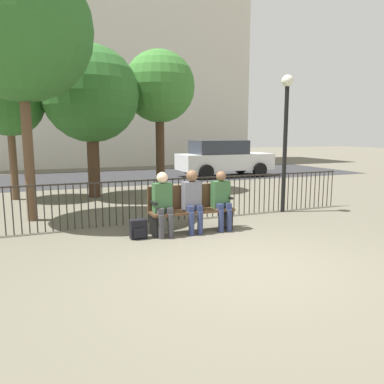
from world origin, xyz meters
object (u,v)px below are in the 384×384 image
(seated_person_2, at_px, (221,197))
(tree_0, at_px, (91,95))
(park_bench, at_px, (190,207))
(tree_3, at_px, (159,88))
(tree_1, at_px, (9,102))
(parked_car_0, at_px, (223,158))
(tree_2, at_px, (20,29))
(seated_person_0, at_px, (163,201))
(seated_person_1, at_px, (192,198))
(lamp_post, at_px, (286,121))
(backpack, at_px, (138,229))

(seated_person_2, bearing_deg, tree_0, 109.93)
(park_bench, bearing_deg, tree_0, 103.83)
(tree_0, height_order, tree_3, tree_3)
(seated_person_2, relative_size, tree_1, 0.31)
(park_bench, height_order, tree_3, tree_3)
(park_bench, relative_size, parked_car_0, 0.40)
(tree_0, height_order, tree_2, tree_2)
(tree_1, relative_size, tree_2, 0.68)
(seated_person_2, bearing_deg, tree_1, 126.76)
(tree_1, distance_m, tree_3, 4.51)
(seated_person_0, distance_m, seated_person_2, 1.22)
(seated_person_1, bearing_deg, tree_0, 103.37)
(park_bench, bearing_deg, seated_person_2, -11.86)
(tree_0, relative_size, lamp_post, 1.36)
(park_bench, bearing_deg, tree_2, 143.07)
(tree_0, relative_size, tree_3, 0.98)
(seated_person_0, relative_size, seated_person_2, 1.02)
(tree_3, xyz_separation_m, lamp_post, (1.77, -4.46, -1.19))
(tree_2, bearing_deg, parked_car_0, 38.02)
(seated_person_1, relative_size, tree_2, 0.22)
(tree_1, xyz_separation_m, tree_3, (4.47, 0.06, 0.60))
(park_bench, distance_m, tree_3, 6.16)
(parked_car_0, bearing_deg, lamp_post, -105.74)
(seated_person_1, xyz_separation_m, parked_car_0, (4.93, 8.46, 0.15))
(seated_person_2, bearing_deg, tree_3, 85.48)
(tree_1, height_order, parked_car_0, tree_1)
(tree_1, bearing_deg, tree_0, -10.09)
(park_bench, xyz_separation_m, seated_person_1, (-0.01, -0.13, 0.21))
(seated_person_1, relative_size, seated_person_2, 1.04)
(seated_person_0, relative_size, tree_2, 0.22)
(lamp_post, bearing_deg, tree_3, 111.66)
(seated_person_1, xyz_separation_m, tree_2, (-2.91, 2.32, 3.37))
(tree_0, relative_size, tree_1, 1.18)
(tree_0, height_order, parked_car_0, tree_0)
(lamp_post, distance_m, parked_car_0, 7.87)
(seated_person_0, relative_size, tree_3, 0.26)
(tree_0, bearing_deg, backpack, -88.72)
(tree_1, height_order, tree_2, tree_2)
(seated_person_0, distance_m, tree_1, 6.45)
(parked_car_0, bearing_deg, backpack, -125.37)
(seated_person_2, bearing_deg, backpack, -179.86)
(seated_person_2, xyz_separation_m, tree_1, (-4.04, 5.40, 2.13))
(park_bench, height_order, tree_0, tree_0)
(seated_person_0, height_order, lamp_post, lamp_post)
(tree_2, relative_size, tree_3, 1.21)
(seated_person_1, distance_m, tree_2, 5.02)
(backpack, distance_m, tree_1, 6.45)
(seated_person_0, xyz_separation_m, backpack, (-0.48, -0.01, -0.51))
(seated_person_1, bearing_deg, seated_person_0, -179.90)
(seated_person_2, xyz_separation_m, tree_2, (-3.54, 2.33, 3.40))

